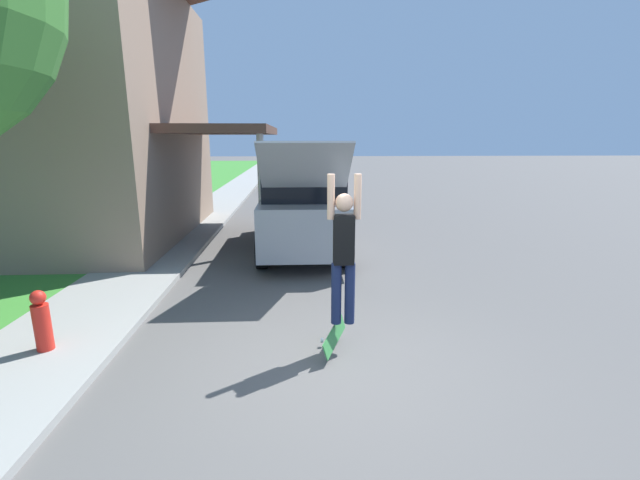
% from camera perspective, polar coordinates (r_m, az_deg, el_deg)
% --- Properties ---
extents(ground_plane, '(120.00, 120.00, 0.00)m').
position_cam_1_polar(ground_plane, '(5.41, 1.30, -16.32)').
color(ground_plane, '#54514F').
extents(sidewalk, '(1.80, 80.00, 0.10)m').
position_cam_1_polar(sidewalk, '(11.47, -19.26, -0.58)').
color(sidewalk, gray).
rests_on(sidewalk, ground_plane).
extents(suv_parked, '(2.03, 5.66, 2.64)m').
position_cam_1_polar(suv_parked, '(10.41, -2.22, 4.66)').
color(suv_parked, gray).
rests_on(suv_parked, ground_plane).
extents(car_down_street, '(1.97, 4.50, 1.30)m').
position_cam_1_polar(car_down_street, '(22.44, -2.68, 8.24)').
color(car_down_street, '#B7B7BC').
rests_on(car_down_street, ground_plane).
extents(skateboarder, '(0.41, 0.22, 1.89)m').
position_cam_1_polar(skateboarder, '(5.26, 3.17, -1.23)').
color(skateboarder, '#192347').
rests_on(skateboarder, ground_plane).
extents(skateboard, '(0.37, 0.75, 0.30)m').
position_cam_1_polar(skateboard, '(5.60, 1.86, -12.65)').
color(skateboard, '#337F3D').
rests_on(skateboard, ground_plane).
extents(fire_hydrant, '(0.20, 0.20, 0.78)m').
position_cam_1_polar(fire_hydrant, '(6.39, -33.11, -9.09)').
color(fire_hydrant, red).
rests_on(fire_hydrant, sidewalk).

